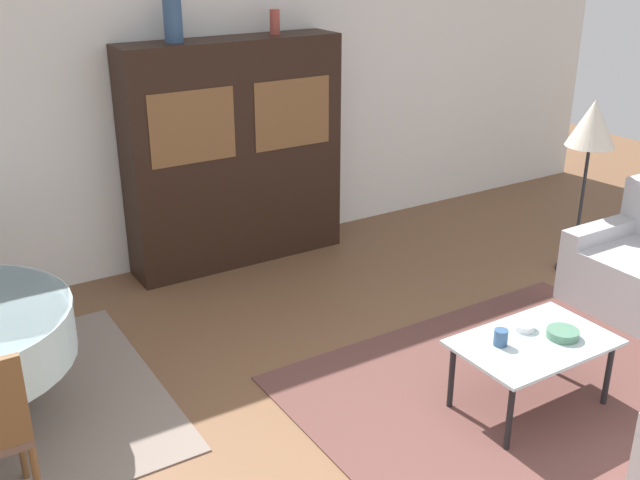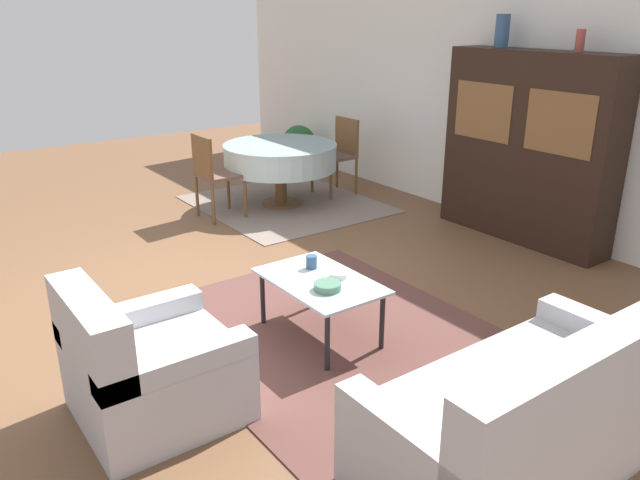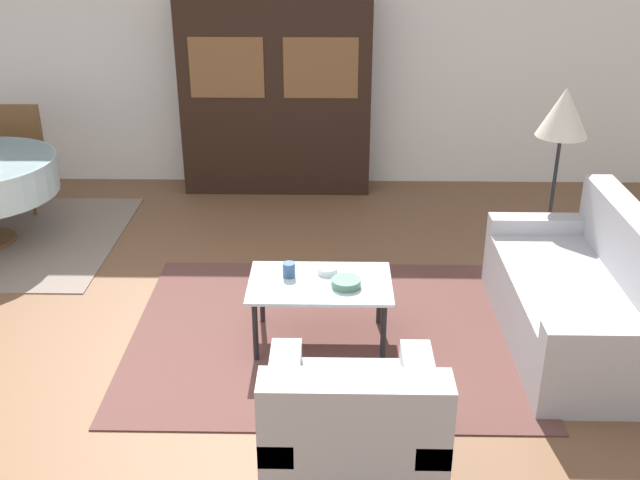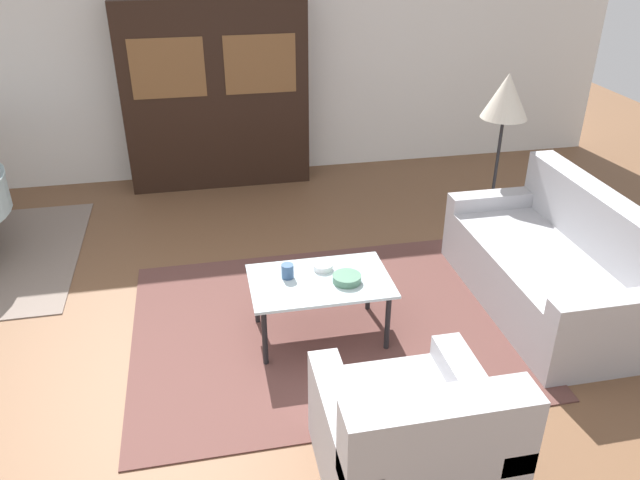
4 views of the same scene
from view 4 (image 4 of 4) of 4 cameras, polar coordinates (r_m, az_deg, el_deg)
The scene contains 11 objects.
ground_plane at distance 3.99m, azimuth -14.55°, elevation -14.13°, with size 14.00×14.00×0.00m, color brown.
wall_back at distance 6.74m, azimuth -15.19°, elevation 16.34°, with size 10.00×0.06×2.70m.
area_rug at distance 4.46m, azimuth 0.52°, elevation -7.83°, with size 2.68×2.11×0.01m.
couch at distance 4.84m, azimuth 20.56°, elevation -2.37°, with size 0.88×1.74×0.88m.
armchair at distance 3.24m, azimuth 8.37°, elevation -17.96°, with size 0.85×0.88×0.85m.
coffee_table at distance 4.15m, azimuth 0.00°, elevation -4.20°, with size 0.93×0.59×0.44m.
display_cabinet at distance 6.58m, azimuth -9.48°, elevation 12.98°, with size 1.84×0.41×1.88m.
floor_lamp at distance 5.45m, azimuth 16.61°, elevation 12.01°, with size 0.39×0.39×1.45m.
cup at distance 4.13m, azimuth -2.99°, elevation -2.86°, with size 0.08×0.08×0.10m.
bowl at distance 4.10m, azimuth 2.47°, elevation -3.53°, with size 0.19×0.19×0.05m.
bowl_small at distance 4.23m, azimuth 0.27°, elevation -2.44°, with size 0.13×0.13×0.04m.
Camera 4 is at (0.39, -2.98, 2.63)m, focal length 35.00 mm.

